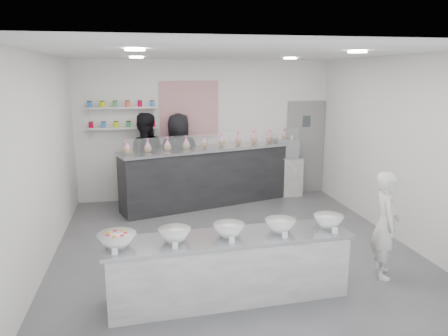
{
  "coord_description": "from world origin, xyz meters",
  "views": [
    {
      "loc": [
        -1.36,
        -6.36,
        2.71
      ],
      "look_at": [
        -0.08,
        0.4,
        1.21
      ],
      "focal_mm": 35.0,
      "sensor_mm": 36.0,
      "label": 1
    }
  ],
  "objects_px": {
    "prep_counter": "(229,267)",
    "espresso_ledge": "(275,176)",
    "staff_left": "(145,159)",
    "back_bar": "(213,175)",
    "woman_prep": "(386,225)",
    "espresso_machine": "(286,148)",
    "staff_right": "(179,158)"
  },
  "relations": [
    {
      "from": "prep_counter",
      "to": "espresso_ledge",
      "type": "distance_m",
      "value": 4.73
    },
    {
      "from": "espresso_ledge",
      "to": "staff_left",
      "type": "xyz_separation_m",
      "value": [
        -2.87,
        -0.08,
        0.52
      ]
    },
    {
      "from": "back_bar",
      "to": "woman_prep",
      "type": "xyz_separation_m",
      "value": [
        1.72,
        -3.77,
        0.12
      ]
    },
    {
      "from": "prep_counter",
      "to": "espresso_machine",
      "type": "height_order",
      "value": "espresso_machine"
    },
    {
      "from": "staff_left",
      "to": "staff_right",
      "type": "xyz_separation_m",
      "value": [
        0.72,
        0.0,
        -0.01
      ]
    },
    {
      "from": "back_bar",
      "to": "espresso_ledge",
      "type": "distance_m",
      "value": 1.52
    },
    {
      "from": "espresso_ledge",
      "to": "staff_right",
      "type": "bearing_deg",
      "value": -177.85
    },
    {
      "from": "prep_counter",
      "to": "back_bar",
      "type": "relative_size",
      "value": 0.75
    },
    {
      "from": "espresso_ledge",
      "to": "espresso_machine",
      "type": "distance_m",
      "value": 0.67
    },
    {
      "from": "espresso_ledge",
      "to": "woman_prep",
      "type": "relative_size",
      "value": 0.82
    },
    {
      "from": "staff_right",
      "to": "back_bar",
      "type": "bearing_deg",
      "value": 156.62
    },
    {
      "from": "prep_counter",
      "to": "espresso_machine",
      "type": "distance_m",
      "value": 4.88
    },
    {
      "from": "espresso_ledge",
      "to": "espresso_machine",
      "type": "relative_size",
      "value": 2.36
    },
    {
      "from": "back_bar",
      "to": "espresso_machine",
      "type": "xyz_separation_m",
      "value": [
        1.7,
        0.33,
        0.47
      ]
    },
    {
      "from": "back_bar",
      "to": "espresso_machine",
      "type": "relative_size",
      "value": 7.78
    },
    {
      "from": "espresso_machine",
      "to": "woman_prep",
      "type": "relative_size",
      "value": 0.35
    },
    {
      "from": "back_bar",
      "to": "staff_left",
      "type": "bearing_deg",
      "value": 152.78
    },
    {
      "from": "espresso_machine",
      "to": "woman_prep",
      "type": "bearing_deg",
      "value": -89.59
    },
    {
      "from": "prep_counter",
      "to": "woman_prep",
      "type": "relative_size",
      "value": 2.03
    },
    {
      "from": "espresso_machine",
      "to": "staff_right",
      "type": "distance_m",
      "value": 2.38
    },
    {
      "from": "prep_counter",
      "to": "back_bar",
      "type": "bearing_deg",
      "value": 79.94
    },
    {
      "from": "prep_counter",
      "to": "back_bar",
      "type": "xyz_separation_m",
      "value": [
        0.46,
        3.99,
        0.2
      ]
    },
    {
      "from": "staff_left",
      "to": "espresso_ledge",
      "type": "bearing_deg",
      "value": -175.17
    },
    {
      "from": "espresso_machine",
      "to": "staff_left",
      "type": "bearing_deg",
      "value": -178.5
    },
    {
      "from": "woman_prep",
      "to": "staff_left",
      "type": "distance_m",
      "value": 5.1
    },
    {
      "from": "prep_counter",
      "to": "espresso_ledge",
      "type": "height_order",
      "value": "espresso_ledge"
    },
    {
      "from": "prep_counter",
      "to": "espresso_ledge",
      "type": "xyz_separation_m",
      "value": [
        1.93,
        4.32,
        0.04
      ]
    },
    {
      "from": "prep_counter",
      "to": "espresso_ledge",
      "type": "relative_size",
      "value": 2.49
    },
    {
      "from": "espresso_ledge",
      "to": "staff_left",
      "type": "relative_size",
      "value": 0.62
    },
    {
      "from": "espresso_ledge",
      "to": "woman_prep",
      "type": "xyz_separation_m",
      "value": [
        0.25,
        -4.1,
        0.29
      ]
    },
    {
      "from": "espresso_ledge",
      "to": "woman_prep",
      "type": "bearing_deg",
      "value": -86.45
    },
    {
      "from": "espresso_ledge",
      "to": "espresso_machine",
      "type": "xyz_separation_m",
      "value": [
        0.23,
        0.0,
        0.64
      ]
    }
  ]
}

